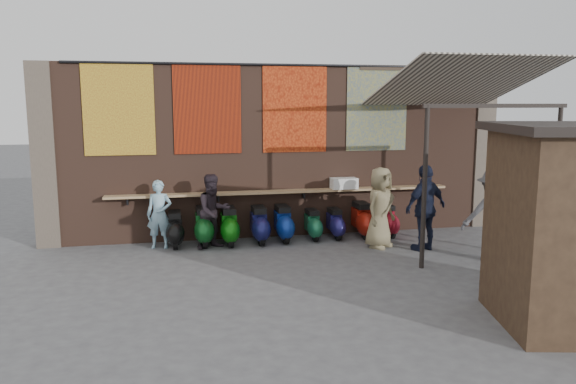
# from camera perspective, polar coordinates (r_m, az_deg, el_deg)

# --- Properties ---
(ground) EXTENTS (70.00, 70.00, 0.00)m
(ground) POSITION_cam_1_polar(r_m,az_deg,el_deg) (11.02, 2.03, -7.49)
(ground) COLOR #474749
(ground) RESTS_ON ground
(brick_wall) EXTENTS (10.00, 0.40, 4.00)m
(brick_wall) POSITION_cam_1_polar(r_m,az_deg,el_deg) (13.24, -0.78, 4.15)
(brick_wall) COLOR brown
(brick_wall) RESTS_ON ground
(pier_left) EXTENTS (0.50, 0.50, 4.00)m
(pier_left) POSITION_cam_1_polar(r_m,az_deg,el_deg) (13.25, -23.46, 3.40)
(pier_left) COLOR #4C4238
(pier_left) RESTS_ON ground
(pier_right) EXTENTS (0.50, 0.50, 4.00)m
(pier_right) POSITION_cam_1_polar(r_m,az_deg,el_deg) (15.15, 18.94, 4.29)
(pier_right) COLOR #4C4238
(pier_right) RESTS_ON ground
(eating_counter) EXTENTS (8.00, 0.32, 0.05)m
(eating_counter) POSITION_cam_1_polar(r_m,az_deg,el_deg) (12.99, -0.45, 0.05)
(eating_counter) COLOR #9E7A51
(eating_counter) RESTS_ON brick_wall
(shelf_box) EXTENTS (0.61, 0.33, 0.25)m
(shelf_box) POSITION_cam_1_polar(r_m,az_deg,el_deg) (13.31, 5.71, 0.88)
(shelf_box) COLOR white
(shelf_box) RESTS_ON eating_counter
(tapestry_redgold) EXTENTS (1.50, 0.02, 2.00)m
(tapestry_redgold) POSITION_cam_1_polar(r_m,az_deg,el_deg) (12.76, -16.82, 8.07)
(tapestry_redgold) COLOR #903514
(tapestry_redgold) RESTS_ON brick_wall
(tapestry_sun) EXTENTS (1.50, 0.02, 2.00)m
(tapestry_sun) POSITION_cam_1_polar(r_m,az_deg,el_deg) (12.75, -8.19, 8.36)
(tapestry_sun) COLOR red
(tapestry_sun) RESTS_ON brick_wall
(tapestry_orange) EXTENTS (1.50, 0.02, 2.00)m
(tapestry_orange) POSITION_cam_1_polar(r_m,az_deg,el_deg) (13.04, 0.70, 8.47)
(tapestry_orange) COLOR #BF4217
(tapestry_orange) RESTS_ON brick_wall
(tapestry_multi) EXTENTS (1.50, 0.02, 2.00)m
(tapestry_multi) POSITION_cam_1_polar(r_m,az_deg,el_deg) (13.63, 9.02, 8.39)
(tapestry_multi) COLOR navy
(tapestry_multi) RESTS_ON brick_wall
(hang_rail) EXTENTS (9.50, 0.06, 0.06)m
(hang_rail) POSITION_cam_1_polar(r_m,az_deg,el_deg) (12.99, -0.60, 12.79)
(hang_rail) COLOR black
(hang_rail) RESTS_ON brick_wall
(scooter_stool_0) EXTENTS (0.37, 0.81, 0.77)m
(scooter_stool_0) POSITION_cam_1_polar(r_m,az_deg,el_deg) (12.58, -11.41, -3.75)
(scooter_stool_0) COLOR black
(scooter_stool_0) RESTS_ON ground
(scooter_stool_1) EXTENTS (0.40, 0.89, 0.85)m
(scooter_stool_1) POSITION_cam_1_polar(r_m,az_deg,el_deg) (12.59, -8.58, -3.48)
(scooter_stool_1) COLOR #0F4E1C
(scooter_stool_1) RESTS_ON ground
(scooter_stool_2) EXTENTS (0.39, 0.88, 0.83)m
(scooter_stool_2) POSITION_cam_1_polar(r_m,az_deg,el_deg) (12.57, -6.01, -3.48)
(scooter_stool_2) COLOR #0E630E
(scooter_stool_2) RESTS_ON ground
(scooter_stool_3) EXTENTS (0.39, 0.86, 0.82)m
(scooter_stool_3) POSITION_cam_1_polar(r_m,az_deg,el_deg) (12.67, -2.93, -3.38)
(scooter_stool_3) COLOR #13154A
(scooter_stool_3) RESTS_ON ground
(scooter_stool_4) EXTENTS (0.38, 0.85, 0.81)m
(scooter_stool_4) POSITION_cam_1_polar(r_m,az_deg,el_deg) (12.82, -0.48, -3.24)
(scooter_stool_4) COLOR navy
(scooter_stool_4) RESTS_ON ground
(scooter_stool_5) EXTENTS (0.33, 0.73, 0.69)m
(scooter_stool_5) POSITION_cam_1_polar(r_m,az_deg,el_deg) (12.99, 2.54, -3.34)
(scooter_stool_5) COLOR #175C3A
(scooter_stool_5) RESTS_ON ground
(scooter_stool_6) EXTENTS (0.33, 0.73, 0.69)m
(scooter_stool_6) POSITION_cam_1_polar(r_m,az_deg,el_deg) (13.14, 4.82, -3.22)
(scooter_stool_6) COLOR #1B1854
(scooter_stool_6) RESTS_ON ground
(scooter_stool_7) EXTENTS (0.39, 0.86, 0.82)m
(scooter_stool_7) POSITION_cam_1_polar(r_m,az_deg,el_deg) (13.28, 7.57, -2.86)
(scooter_stool_7) COLOR maroon
(scooter_stool_7) RESTS_ON ground
(scooter_stool_8) EXTENTS (0.36, 0.79, 0.75)m
(scooter_stool_8) POSITION_cam_1_polar(r_m,az_deg,el_deg) (13.47, 10.03, -2.89)
(scooter_stool_8) COLOR maroon
(scooter_stool_8) RESTS_ON ground
(diner_left) EXTENTS (0.60, 0.44, 1.49)m
(diner_left) POSITION_cam_1_polar(r_m,az_deg,el_deg) (12.47, -12.94, -2.22)
(diner_left) COLOR #8BB6CA
(diner_left) RESTS_ON ground
(diner_right) EXTENTS (0.97, 0.88, 1.62)m
(diner_right) POSITION_cam_1_polar(r_m,az_deg,el_deg) (12.24, -7.59, -1.97)
(diner_right) COLOR #291F27
(diner_right) RESTS_ON ground
(shopper_navy) EXTENTS (1.17, 0.79, 1.85)m
(shopper_navy) POSITION_cam_1_polar(r_m,az_deg,el_deg) (12.29, 13.79, -1.56)
(shopper_navy) COLOR black
(shopper_navy) RESTS_ON ground
(shopper_grey) EXTENTS (1.35, 1.02, 1.85)m
(shopper_grey) POSITION_cam_1_polar(r_m,az_deg,el_deg) (11.95, 20.10, -2.17)
(shopper_grey) COLOR #505054
(shopper_grey) RESTS_ON ground
(shopper_tan) EXTENTS (1.02, 0.98, 1.77)m
(shopper_tan) POSITION_cam_1_polar(r_m,az_deg,el_deg) (12.35, 9.33, -1.57)
(shopper_tan) COLOR #827552
(shopper_tan) RESTS_ON ground
(stall_sign) EXTENTS (1.18, 0.31, 0.50)m
(stall_sign) POSITION_cam_1_polar(r_m,az_deg,el_deg) (9.73, 26.43, 1.30)
(stall_sign) COLOR gold
(stall_sign) RESTS_ON market_stall
(stall_shelf) EXTENTS (2.07, 0.57, 0.06)m
(stall_shelf) POSITION_cam_1_polar(r_m,az_deg,el_deg) (9.90, 26.02, -4.37)
(stall_shelf) COLOR #473321
(stall_shelf) RESTS_ON market_stall
(awning_canvas) EXTENTS (3.20, 3.28, 0.97)m
(awning_canvas) POSITION_cam_1_polar(r_m,az_deg,el_deg) (12.70, 16.85, 10.55)
(awning_canvas) COLOR beige
(awning_canvas) RESTS_ON brick_wall
(awning_ledger) EXTENTS (3.30, 0.08, 0.12)m
(awning_ledger) POSITION_cam_1_polar(r_m,az_deg,el_deg) (14.13, 13.75, 12.12)
(awning_ledger) COLOR #33261C
(awning_ledger) RESTS_ON brick_wall
(awning_header) EXTENTS (3.00, 0.08, 0.08)m
(awning_header) POSITION_cam_1_polar(r_m,az_deg,el_deg) (11.40, 20.40, 8.21)
(awning_header) COLOR black
(awning_header) RESTS_ON awning_post_left
(awning_post_left) EXTENTS (0.09, 0.09, 3.10)m
(awning_post_left) POSITION_cam_1_polar(r_m,az_deg,el_deg) (10.84, 13.69, 0.38)
(awning_post_left) COLOR black
(awning_post_left) RESTS_ON ground
(awning_post_right) EXTENTS (0.09, 0.09, 3.10)m
(awning_post_right) POSITION_cam_1_polar(r_m,az_deg,el_deg) (12.31, 25.51, 0.77)
(awning_post_right) COLOR black
(awning_post_right) RESTS_ON ground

